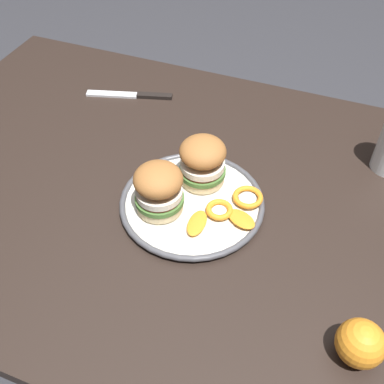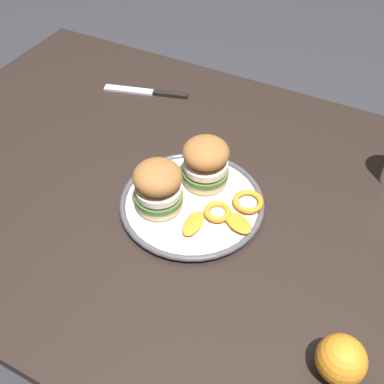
{
  "view_description": "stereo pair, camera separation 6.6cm",
  "coord_description": "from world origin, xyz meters",
  "px_view_note": "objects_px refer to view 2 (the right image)",
  "views": [
    {
      "loc": [
        0.27,
        -0.61,
        1.45
      ],
      "look_at": [
        0.05,
        -0.03,
        0.81
      ],
      "focal_mm": 43.18,
      "sensor_mm": 36.0,
      "label": 1
    },
    {
      "loc": [
        0.33,
        -0.58,
        1.45
      ],
      "look_at": [
        0.05,
        -0.03,
        0.81
      ],
      "focal_mm": 43.18,
      "sensor_mm": 36.0,
      "label": 2
    }
  ],
  "objects_px": {
    "whole_orange": "(341,360)",
    "table_knife": "(152,93)",
    "sandwich_half_left": "(159,186)",
    "sandwich_half_right": "(206,161)",
    "dinner_plate": "(192,203)",
    "dining_table": "(178,220)"
  },
  "relations": [
    {
      "from": "whole_orange",
      "to": "table_knife",
      "type": "distance_m",
      "value": 0.79
    },
    {
      "from": "sandwich_half_left",
      "to": "sandwich_half_right",
      "type": "height_order",
      "value": "same"
    },
    {
      "from": "whole_orange",
      "to": "sandwich_half_left",
      "type": "bearing_deg",
      "value": 158.12
    },
    {
      "from": "dinner_plate",
      "to": "table_knife",
      "type": "distance_m",
      "value": 0.4
    },
    {
      "from": "sandwich_half_left",
      "to": "sandwich_half_right",
      "type": "xyz_separation_m",
      "value": [
        0.05,
        0.1,
        0.0
      ]
    },
    {
      "from": "table_knife",
      "to": "dining_table",
      "type": "bearing_deg",
      "value": -50.54
    },
    {
      "from": "whole_orange",
      "to": "sandwich_half_right",
      "type": "bearing_deg",
      "value": 143.11
    },
    {
      "from": "dinner_plate",
      "to": "sandwich_half_left",
      "type": "bearing_deg",
      "value": -140.74
    },
    {
      "from": "whole_orange",
      "to": "dining_table",
      "type": "bearing_deg",
      "value": 149.85
    },
    {
      "from": "dinner_plate",
      "to": "whole_orange",
      "type": "relative_size",
      "value": 3.86
    },
    {
      "from": "dining_table",
      "to": "sandwich_half_left",
      "type": "xyz_separation_m",
      "value": [
        0.0,
        -0.07,
        0.17
      ]
    },
    {
      "from": "sandwich_half_right",
      "to": "whole_orange",
      "type": "xyz_separation_m",
      "value": [
        0.34,
        -0.26,
        -0.03
      ]
    },
    {
      "from": "dinner_plate",
      "to": "whole_orange",
      "type": "bearing_deg",
      "value": -29.81
    },
    {
      "from": "dining_table",
      "to": "table_knife",
      "type": "distance_m",
      "value": 0.36
    },
    {
      "from": "dining_table",
      "to": "sandwich_half_right",
      "type": "bearing_deg",
      "value": 31.07
    },
    {
      "from": "sandwich_half_right",
      "to": "whole_orange",
      "type": "distance_m",
      "value": 0.43
    },
    {
      "from": "dining_table",
      "to": "sandwich_half_right",
      "type": "height_order",
      "value": "sandwich_half_right"
    },
    {
      "from": "sandwich_half_left",
      "to": "table_knife",
      "type": "height_order",
      "value": "sandwich_half_left"
    },
    {
      "from": "dinner_plate",
      "to": "dining_table",
      "type": "bearing_deg",
      "value": 147.6
    },
    {
      "from": "sandwich_half_right",
      "to": "table_knife",
      "type": "distance_m",
      "value": 0.37
    },
    {
      "from": "dining_table",
      "to": "table_knife",
      "type": "xyz_separation_m",
      "value": [
        -0.22,
        0.27,
        0.11
      ]
    },
    {
      "from": "table_knife",
      "to": "sandwich_half_left",
      "type": "bearing_deg",
      "value": -56.66
    }
  ]
}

